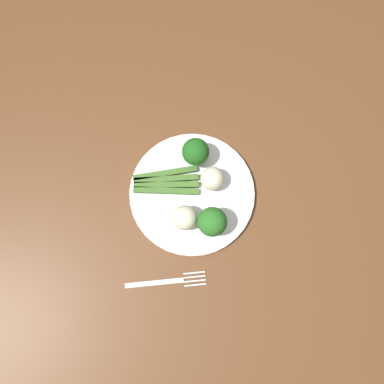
% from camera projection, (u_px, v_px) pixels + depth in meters
% --- Properties ---
extents(ground_plane, '(6.00, 6.00, 0.02)m').
position_uv_depth(ground_plane, '(203.00, 241.00, 1.51)').
color(ground_plane, '#B7A88E').
extents(dining_table, '(1.35, 1.08, 0.76)m').
position_uv_depth(dining_table, '(212.00, 217.00, 0.85)').
color(dining_table, brown).
rests_on(dining_table, ground_plane).
extents(plate, '(0.27, 0.27, 0.01)m').
position_uv_depth(plate, '(192.00, 193.00, 0.76)').
color(plate, white).
rests_on(plate, dining_table).
extents(asparagus_bundle, '(0.06, 0.14, 0.01)m').
position_uv_depth(asparagus_bundle, '(166.00, 182.00, 0.75)').
color(asparagus_bundle, '#3D6626').
rests_on(asparagus_bundle, plate).
extents(broccoli_outer_edge, '(0.06, 0.06, 0.07)m').
position_uv_depth(broccoli_outer_edge, '(212.00, 222.00, 0.70)').
color(broccoli_outer_edge, '#568E33').
rests_on(broccoli_outer_edge, plate).
extents(broccoli_right, '(0.06, 0.06, 0.07)m').
position_uv_depth(broccoli_right, '(196.00, 152.00, 0.73)').
color(broccoli_right, '#4C7F2B').
rests_on(broccoli_right, plate).
extents(cauliflower_mid, '(0.05, 0.05, 0.05)m').
position_uv_depth(cauliflower_mid, '(212.00, 179.00, 0.73)').
color(cauliflower_mid, beige).
rests_on(cauliflower_mid, plate).
extents(cauliflower_near_center, '(0.05, 0.05, 0.05)m').
position_uv_depth(cauliflower_near_center, '(185.00, 218.00, 0.71)').
color(cauliflower_near_center, beige).
rests_on(cauliflower_near_center, plate).
extents(fork, '(0.04, 0.17, 0.00)m').
position_uv_depth(fork, '(167.00, 282.00, 0.72)').
color(fork, silver).
rests_on(fork, dining_table).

